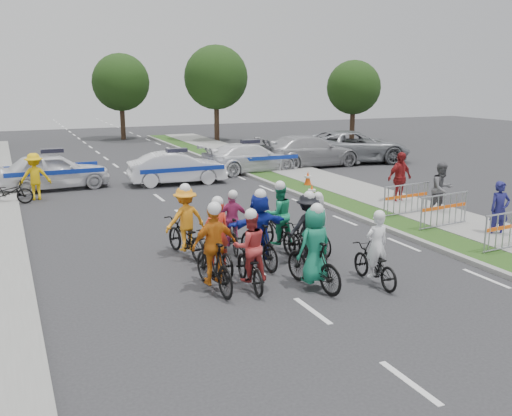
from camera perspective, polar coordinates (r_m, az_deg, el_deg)
name	(u,v)px	position (r m, az deg, el deg)	size (l,w,h in m)	color
ground	(312,311)	(11.59, 5.65, -10.21)	(90.00, 90.00, 0.00)	#28282B
curb_right	(376,224)	(18.21, 11.89, -1.61)	(0.20, 60.00, 0.12)	gray
grass_strip	(394,222)	(18.62, 13.64, -1.39)	(1.20, 60.00, 0.11)	#204014
sidewalk_right	(439,216)	(19.75, 17.79, -0.81)	(2.40, 60.00, 0.13)	gray
rider_0	(375,260)	(13.04, 11.80, -5.07)	(0.66, 1.72, 1.73)	black
rider_1	(314,256)	(12.52, 5.83, -4.76)	(0.89, 1.91, 1.95)	black
rider_2	(250,258)	(12.53, -0.65, -5.05)	(0.81, 1.83, 1.81)	black
rider_3	(214,257)	(12.34, -4.22, -4.92)	(1.03, 1.94, 2.01)	black
rider_4	(307,235)	(14.21, 5.11, -2.73)	(1.06, 1.85, 1.86)	black
rider_5	(259,234)	(13.88, 0.30, -2.63)	(1.60, 1.90, 1.96)	black
rider_6	(217,247)	(13.58, -3.93, -3.91)	(0.71, 1.85, 1.87)	black
rider_7	(316,229)	(15.06, 5.99, -2.11)	(0.71, 1.60, 1.67)	black
rider_8	(278,224)	(15.28, 2.25, -1.63)	(0.81, 1.88, 1.90)	black
rider_9	(232,228)	(15.11, -2.40, -1.98)	(0.90, 1.67, 1.69)	black
rider_10	(185,228)	(14.78, -7.08, -2.04)	(1.17, 2.00, 1.95)	black
police_car_0	(54,171)	(25.08, -19.59, 3.51)	(1.81, 4.49, 1.53)	white
police_car_1	(177,168)	(25.11, -7.89, 3.99)	(1.47, 4.22, 1.39)	white
police_car_2	(250,158)	(27.95, -0.58, 5.06)	(2.01, 4.94, 1.43)	white
civilian_sedan	(310,151)	(29.90, 5.41, 5.70)	(2.28, 5.60, 1.63)	#A3A3A8
civilian_suv	(353,147)	(31.66, 9.65, 6.07)	(2.87, 6.22, 1.73)	gray
spectator_0	(500,210)	(17.80, 23.17, -0.17)	(0.61, 0.40, 1.66)	navy
spectator_1	(442,189)	(20.18, 18.09, 1.85)	(0.86, 0.67, 1.77)	#515055
spectator_2	(400,178)	(21.38, 14.17, 2.89)	(1.13, 0.47, 1.92)	maroon
marshal_hiviz	(35,177)	(23.11, -21.24, 2.95)	(1.15, 0.66, 1.78)	yellow
barrier_0	(510,232)	(16.48, 24.07, -2.21)	(2.00, 0.50, 1.12)	#A5A8AD
barrier_1	(444,212)	(18.18, 18.27, -0.39)	(2.00, 0.50, 1.12)	#A5A8AD
barrier_2	(406,201)	(19.50, 14.79, 0.71)	(2.00, 0.50, 1.12)	#A5A8AD
cone_0	(312,193)	(21.29, 5.60, 1.48)	(0.40, 0.40, 0.70)	#F24C0C
cone_1	(308,179)	(24.20, 5.21, 2.87)	(0.40, 0.40, 0.70)	#F24C0C
parked_bike	(8,192)	(22.68, -23.55, 1.45)	(0.60, 1.73, 0.91)	black
tree_1	(216,78)	(41.77, -4.02, 12.89)	(4.55, 4.55, 6.82)	#382619
tree_2	(354,88)	(42.27, 9.73, 11.78)	(3.85, 3.85, 5.77)	#382619
tree_4	(121,82)	(44.03, -13.38, 12.12)	(4.20, 4.20, 6.30)	#382619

